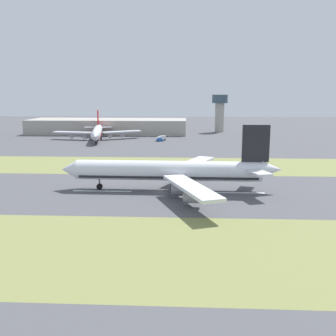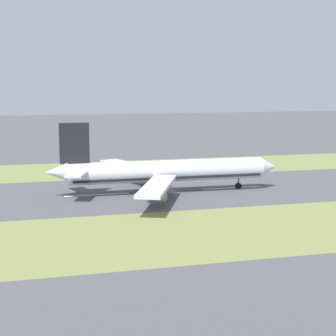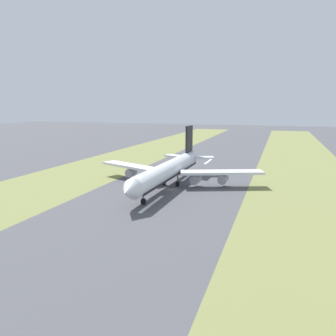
{
  "view_description": "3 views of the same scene",
  "coord_description": "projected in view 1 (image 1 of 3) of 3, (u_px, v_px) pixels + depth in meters",
  "views": [
    {
      "loc": [
        -114.97,
        -8.41,
        29.09
      ],
      "look_at": [
        1.82,
        -2.39,
        7.0
      ],
      "focal_mm": 42.0,
      "sensor_mm": 36.0,
      "label": 1
    },
    {
      "loc": [
        152.83,
        -43.01,
        30.87
      ],
      "look_at": [
        1.82,
        -2.39,
        7.0
      ],
      "focal_mm": 60.0,
      "sensor_mm": 36.0,
      "label": 2
    },
    {
      "loc": [
        -34.38,
        103.43,
        28.2
      ],
      "look_at": [
        1.82,
        -2.39,
        7.0
      ],
      "focal_mm": 35.0,
      "sensor_mm": 36.0,
      "label": 3
    }
  ],
  "objects": [
    {
      "name": "grass_median_west",
      "position": [
        143.0,
        250.0,
        74.49
      ],
      "size": [
        40.0,
        600.0,
        0.01
      ],
      "primitive_type": "cube",
      "color": "olive",
      "rests_on": "ground"
    },
    {
      "name": "service_truck",
      "position": [
        161.0,
        138.0,
        248.25
      ],
      "size": [
        5.52,
        6.02,
        3.1
      ],
      "color": "white",
      "rests_on": "ground"
    },
    {
      "name": "terminal_building",
      "position": [
        108.0,
        126.0,
        292.71
      ],
      "size": [
        36.0,
        115.6,
        10.67
      ],
      "primitive_type": "cube",
      "color": "#A39E93",
      "rests_on": "ground"
    },
    {
      "name": "centreline_dash_mid",
      "position": [
        234.0,
        193.0,
        117.52
      ],
      "size": [
        1.2,
        18.0,
        0.01
      ],
      "primitive_type": "cube",
      "color": "silver",
      "rests_on": "ground"
    },
    {
      "name": "centreline_dash_far",
      "position": [
        102.0,
        191.0,
        119.54
      ],
      "size": [
        1.2,
        18.0,
        0.01
      ],
      "primitive_type": "cube",
      "color": "silver",
      "rests_on": "ground"
    },
    {
      "name": "control_tower",
      "position": [
        220.0,
        109.0,
        301.93
      ],
      "size": [
        12.0,
        12.0,
        28.56
      ],
      "color": "#A39E93",
      "rests_on": "ground"
    },
    {
      "name": "airplane_parked_apron",
      "position": [
        97.0,
        132.0,
        250.11
      ],
      "size": [
        59.98,
        56.53,
        18.12
      ],
      "color": "silver",
      "rests_on": "ground"
    },
    {
      "name": "grass_median_east",
      "position": [
        168.0,
        165.0,
        162.81
      ],
      "size": [
        40.0,
        600.0,
        0.01
      ],
      "primitive_type": "cube",
      "color": "olive",
      "rests_on": "ground"
    },
    {
      "name": "apron_car",
      "position": [
        160.0,
        140.0,
        244.87
      ],
      "size": [
        3.27,
        4.75,
        2.03
      ],
      "color": "#1E51B2",
      "rests_on": "ground"
    },
    {
      "name": "ground_plane",
      "position": [
        160.0,
        192.0,
        118.65
      ],
      "size": [
        800.0,
        800.0,
        0.0
      ],
      "primitive_type": "plane",
      "color": "#4C4C51"
    },
    {
      "name": "airplane_main_jet",
      "position": [
        174.0,
        171.0,
        119.07
      ],
      "size": [
        64.13,
        67.08,
        20.2
      ],
      "color": "silver",
      "rests_on": "ground"
    }
  ]
}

